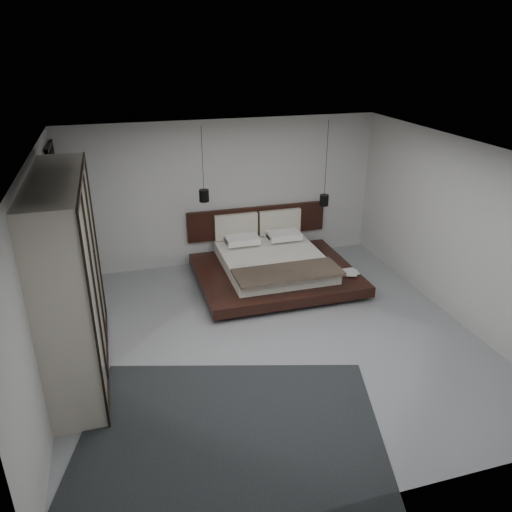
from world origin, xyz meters
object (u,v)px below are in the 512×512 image
object	(u,v)px
lattice_screen	(61,222)
wardrobe	(70,279)
pendant_left	(204,195)
pendant_right	(324,200)
bed	(273,265)
rug	(231,430)

from	to	relation	value
lattice_screen	wardrobe	size ratio (longest dim) A/B	0.96
pendant_left	pendant_right	distance (m)	2.33
bed	wardrobe	distance (m)	3.94
lattice_screen	wardrobe	bearing A→B (deg)	-83.97
wardrobe	rug	size ratio (longest dim) A/B	0.79
lattice_screen	pendant_left	bearing A→B (deg)	-2.29
pendant_left	rug	size ratio (longest dim) A/B	0.39
pendant_left	pendant_right	xyz separation A→B (m)	(2.31, -0.00, -0.28)
lattice_screen	pendant_right	distance (m)	4.74
wardrobe	bed	bearing A→B (deg)	28.85
lattice_screen	wardrobe	distance (m)	2.39
wardrobe	rug	xyz separation A→B (m)	(1.66, -1.77, -1.32)
lattice_screen	bed	world-z (taller)	lattice_screen
pendant_left	rug	bearing A→B (deg)	-97.23
pendant_left	wardrobe	distance (m)	3.17
pendant_left	rug	distance (m)	4.38
pendant_left	rug	xyz separation A→B (m)	(-0.51, -4.05, -1.58)
lattice_screen	pendant_right	world-z (taller)	pendant_right
bed	rug	bearing A→B (deg)	-114.84
wardrobe	pendant_left	bearing A→B (deg)	46.36
pendant_left	lattice_screen	bearing A→B (deg)	177.71
pendant_right	rug	bearing A→B (deg)	-124.87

